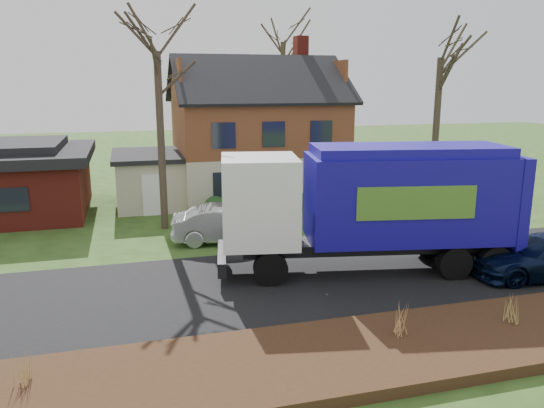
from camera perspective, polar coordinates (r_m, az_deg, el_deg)
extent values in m
plane|color=#2A4517|center=(18.17, 2.80, -8.39)|extent=(120.00, 120.00, 0.00)
cube|color=black|center=(18.16, 2.80, -8.36)|extent=(80.00, 7.00, 0.02)
cube|color=black|center=(13.64, 10.03, -15.54)|extent=(80.00, 3.50, 0.30)
cube|color=#BDB698|center=(31.38, -1.68, 3.32)|extent=(9.00, 7.50, 2.70)
cube|color=#563318|center=(31.04, -1.71, 8.33)|extent=(9.00, 7.50, 2.80)
cube|color=maroon|center=(32.78, 3.11, 16.20)|extent=(0.70, 0.90, 1.60)
cube|color=#BDB698|center=(30.05, -13.02, 2.46)|extent=(3.50, 5.50, 2.60)
cube|color=black|center=(29.83, -13.16, 5.14)|extent=(3.90, 5.90, 0.24)
cylinder|color=black|center=(17.69, -0.16, -6.98)|extent=(1.20, 0.59, 1.15)
cylinder|color=black|center=(19.89, -0.75, -4.70)|extent=(1.20, 0.59, 1.15)
cylinder|color=black|center=(19.27, 19.02, -6.02)|extent=(1.20, 0.59, 1.15)
cylinder|color=black|center=(21.30, 16.50, -4.04)|extent=(1.20, 0.59, 1.15)
cylinder|color=black|center=(19.89, 22.83, -5.75)|extent=(1.20, 0.59, 1.15)
cylinder|color=black|center=(21.87, 20.02, -3.86)|extent=(1.20, 0.59, 1.15)
cube|color=black|center=(19.36, 11.08, -4.31)|extent=(9.62, 3.00, 0.39)
cube|color=white|center=(18.20, -1.35, 0.43)|extent=(3.00, 3.18, 2.99)
cube|color=black|center=(18.13, -5.20, 0.86)|extent=(0.52, 2.42, 1.00)
cube|color=black|center=(18.72, -5.41, -5.80)|extent=(0.77, 2.78, 0.50)
cube|color=#150B88|center=(19.25, 14.31, 0.72)|extent=(7.37, 3.97, 2.99)
cube|color=#150B88|center=(18.98, 14.59, 5.63)|extent=(6.98, 3.58, 0.33)
cube|color=#150B88|center=(20.75, 23.72, 0.57)|extent=(0.88, 2.85, 3.21)
cube|color=#4A7A28|center=(17.88, 15.31, 0.10)|extent=(3.94, 0.75, 1.11)
cube|color=#4A7A28|center=(20.49, 12.60, 1.85)|extent=(3.94, 0.75, 1.11)
imported|color=#A7AAAF|center=(22.39, -4.64, -2.16)|extent=(4.97, 2.39, 1.57)
cylinder|color=#3C2F24|center=(24.38, -11.84, 6.46)|extent=(0.33, 0.33, 7.92)
cylinder|color=#3E3525|center=(29.60, 17.19, 7.19)|extent=(0.36, 0.36, 7.85)
cylinder|color=#3B3223|center=(39.63, 1.16, 10.23)|extent=(0.36, 0.36, 9.42)
cone|color=#AA8A4B|center=(12.94, -25.30, -15.59)|extent=(0.04, 0.04, 0.80)
cone|color=#AA8A4B|center=(12.96, -25.90, -15.59)|extent=(0.04, 0.04, 0.80)
cone|color=#AA8A4B|center=(12.91, -24.69, -15.58)|extent=(0.04, 0.04, 0.80)
cone|color=#AA8A4B|center=(13.03, -25.22, -15.36)|extent=(0.04, 0.04, 0.80)
cone|color=#AA8A4B|center=(12.84, -25.38, -15.81)|extent=(0.04, 0.04, 0.80)
cone|color=tan|center=(14.20, 13.52, -11.86)|extent=(0.04, 0.04, 0.88)
cone|color=tan|center=(14.14, 13.02, -11.94)|extent=(0.04, 0.04, 0.88)
cone|color=tan|center=(14.26, 14.02, -11.77)|extent=(0.04, 0.04, 0.88)
cone|color=tan|center=(14.29, 13.31, -11.68)|extent=(0.04, 0.04, 0.88)
cone|color=tan|center=(14.11, 13.74, -12.03)|extent=(0.04, 0.04, 0.88)
cone|color=#AB904B|center=(15.87, 24.33, -10.11)|extent=(0.04, 0.04, 0.81)
cone|color=#AB904B|center=(15.79, 23.93, -10.20)|extent=(0.04, 0.04, 0.81)
cone|color=#AB904B|center=(15.96, 24.73, -10.02)|extent=(0.04, 0.04, 0.81)
cone|color=#AB904B|center=(15.95, 24.07, -9.97)|extent=(0.04, 0.04, 0.81)
cone|color=#AB904B|center=(15.80, 24.60, -10.25)|extent=(0.04, 0.04, 0.81)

